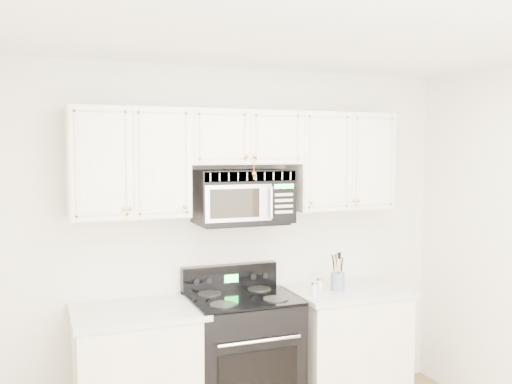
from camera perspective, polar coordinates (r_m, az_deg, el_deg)
name	(u,v)px	position (r m, az deg, el deg)	size (l,w,h in m)	color
room	(354,292)	(2.82, 9.79, -9.81)	(3.51, 3.51, 2.61)	brown
base_cabinet_left	(138,381)	(4.13, -11.68, -18.00)	(0.86, 0.65, 0.92)	white
base_cabinet_right	(345,351)	(4.65, 8.92, -15.40)	(0.86, 0.65, 0.92)	white
range	(242,358)	(4.29, -1.42, -16.26)	(0.74, 0.68, 1.12)	black
upper_cabinets	(242,157)	(4.18, -1.43, 3.53)	(2.44, 0.37, 0.75)	white
microwave	(243,196)	(4.17, -1.30, -0.43)	(0.70, 0.40, 0.39)	black
utensil_crock	(338,281)	(4.42, 8.16, -8.76)	(0.11, 0.11, 0.29)	slate
shaker_salt	(320,285)	(4.38, 6.38, -9.18)	(0.04, 0.04, 0.10)	silver
shaker_pepper	(314,289)	(4.24, 5.84, -9.62)	(0.04, 0.04, 0.10)	silver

